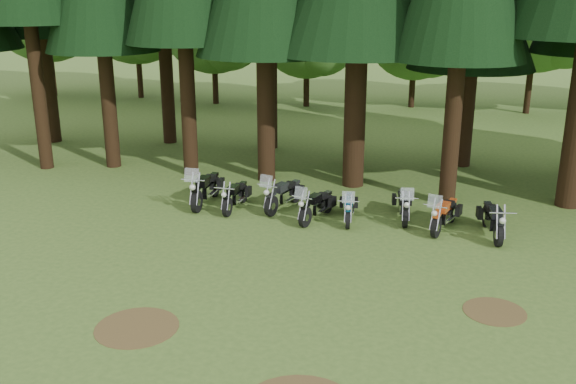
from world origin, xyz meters
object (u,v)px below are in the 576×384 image
object	(u,v)px
motorcycle_7	(493,221)
motorcycle_1	(235,196)
motorcycle_2	(283,195)
motorcycle_0	(206,189)
motorcycle_5	(403,206)
motorcycle_6	(444,215)
motorcycle_4	(348,208)
motorcycle_3	(316,206)

from	to	relation	value
motorcycle_7	motorcycle_1	bearing A→B (deg)	167.66
motorcycle_2	motorcycle_7	bearing A→B (deg)	8.61
motorcycle_0	motorcycle_5	bearing A→B (deg)	0.37
motorcycle_6	motorcycle_7	xyz separation A→B (m)	(1.38, -0.20, 0.00)
motorcycle_1	motorcycle_2	world-z (taller)	motorcycle_2
motorcycle_1	motorcycle_6	bearing A→B (deg)	-0.37
motorcycle_1	motorcycle_4	bearing A→B (deg)	-1.40
motorcycle_2	motorcycle_6	size ratio (longest dim) A/B	1.03
motorcycle_1	motorcycle_4	xyz separation A→B (m)	(3.76, -0.27, -0.01)
motorcycle_0	motorcycle_1	distance (m)	1.14
motorcycle_3	motorcycle_7	size ratio (longest dim) A/B	0.95
motorcycle_1	motorcycle_5	world-z (taller)	motorcycle_5
motorcycle_2	motorcycle_5	xyz separation A→B (m)	(3.88, -0.08, -0.03)
motorcycle_0	motorcycle_6	world-z (taller)	motorcycle_0
motorcycle_7	motorcycle_6	bearing A→B (deg)	163.43
motorcycle_4	motorcycle_7	bearing A→B (deg)	-10.82
motorcycle_1	motorcycle_3	world-z (taller)	motorcycle_3
motorcycle_0	motorcycle_4	xyz separation A→B (m)	(4.88, -0.51, -0.10)
motorcycle_0	motorcycle_4	size ratio (longest dim) A/B	1.24
motorcycle_2	motorcycle_7	size ratio (longest dim) A/B	1.00
motorcycle_1	motorcycle_6	size ratio (longest dim) A/B	0.96
motorcycle_2	motorcycle_7	world-z (taller)	motorcycle_2
motorcycle_4	motorcycle_5	xyz separation A→B (m)	(1.65, 0.56, 0.02)
motorcycle_4	motorcycle_0	bearing A→B (deg)	167.04
motorcycle_0	motorcycle_6	xyz separation A→B (m)	(7.77, -0.60, -0.06)
motorcycle_4	motorcycle_5	size ratio (longest dim) A/B	0.94
motorcycle_5	motorcycle_6	distance (m)	1.41
motorcycle_4	motorcycle_6	xyz separation A→B (m)	(2.89, -0.09, 0.04)
motorcycle_2	motorcycle_4	xyz separation A→B (m)	(2.23, -0.64, -0.06)
motorcycle_1	motorcycle_4	size ratio (longest dim) A/B	1.04
motorcycle_7	motorcycle_4	bearing A→B (deg)	167.79
motorcycle_5	motorcycle_6	world-z (taller)	motorcycle_6
motorcycle_7	motorcycle_0	bearing A→B (deg)	166.65
motorcycle_4	motorcycle_7	world-z (taller)	motorcycle_4
motorcycle_5	motorcycle_0	bearing A→B (deg)	172.28
motorcycle_5	motorcycle_3	bearing A→B (deg)	-173.45
motorcycle_0	motorcycle_5	distance (m)	6.52
motorcycle_3	motorcycle_0	bearing A→B (deg)	-172.37
motorcycle_0	motorcycle_2	size ratio (longest dim) A/B	1.11
motorcycle_3	motorcycle_7	world-z (taller)	motorcycle_3
motorcycle_3	motorcycle_4	xyz separation A→B (m)	(0.99, 0.13, -0.03)
motorcycle_1	motorcycle_7	world-z (taller)	motorcycle_7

